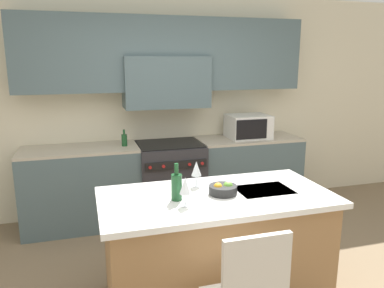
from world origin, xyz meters
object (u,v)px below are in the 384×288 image
microwave (248,126)px  fruit_bowl (223,189)px  wine_glass_far (196,169)px  wine_bottle (177,186)px  range_stove (170,180)px  wine_glass_near (185,186)px  oil_bottle_on_counter (124,140)px

microwave → fruit_bowl: microwave is taller
wine_glass_far → fruit_bowl: (0.15, -0.23, -0.11)m
wine_bottle → microwave: bearing=51.7°
range_stove → wine_glass_near: 1.96m
wine_bottle → fruit_bowl: wine_bottle is taller
range_stove → wine_bottle: size_ratio=3.31×
wine_bottle → wine_glass_near: size_ratio=1.31×
wine_glass_near → oil_bottle_on_counter: (-0.23, 1.84, -0.03)m
wine_bottle → wine_glass_far: 0.34m
range_stove → wine_glass_near: bearing=-99.5°
range_stove → fruit_bowl: size_ratio=4.23×
wine_glass_near → fruit_bowl: (0.35, 0.15, -0.11)m
wine_glass_far → fruit_bowl: 0.29m
microwave → wine_glass_far: microwave is taller
range_stove → wine_glass_far: 1.58m
range_stove → wine_bottle: wine_bottle is taller
oil_bottle_on_counter → range_stove: bearing=1.4°
wine_bottle → wine_glass_far: size_ratio=1.31×
fruit_bowl → oil_bottle_on_counter: bearing=108.8°
microwave → wine_bottle: microwave is taller
microwave → range_stove: bearing=-179.0°
oil_bottle_on_counter → wine_glass_far: bearing=-73.7°
wine_bottle → wine_glass_near: 0.14m
range_stove → oil_bottle_on_counter: oil_bottle_on_counter is taller
range_stove → microwave: (1.03, 0.02, 0.62)m
wine_bottle → oil_bottle_on_counter: size_ratio=1.45×
wine_bottle → fruit_bowl: 0.38m
wine_glass_near → fruit_bowl: size_ratio=0.97×
microwave → wine_bottle: 2.22m
wine_glass_near → oil_bottle_on_counter: oil_bottle_on_counter is taller
microwave → oil_bottle_on_counter: 1.57m
fruit_bowl → microwave: bearing=59.9°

